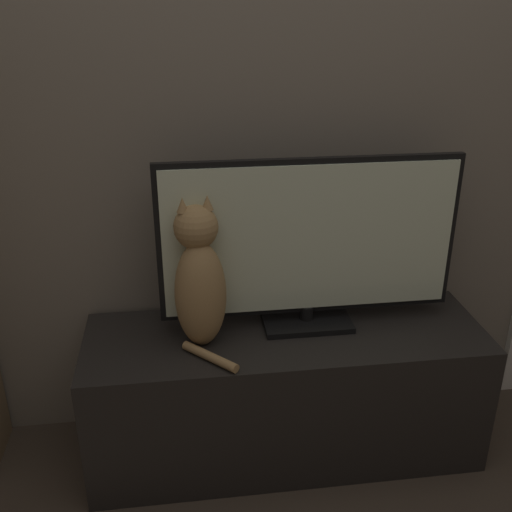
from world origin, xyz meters
name	(u,v)px	position (x,y,z in m)	size (l,w,h in m)	color
wall_back	(277,63)	(0.00, 1.22, 1.30)	(4.80, 0.05, 2.60)	#756B5B
tv_stand	(285,392)	(0.00, 0.96, 0.24)	(1.32, 0.43, 0.47)	black
tv	(309,244)	(0.08, 1.02, 0.77)	(0.97, 0.18, 0.57)	black
cat	(200,280)	(-0.28, 0.95, 0.69)	(0.19, 0.29, 0.48)	#997547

